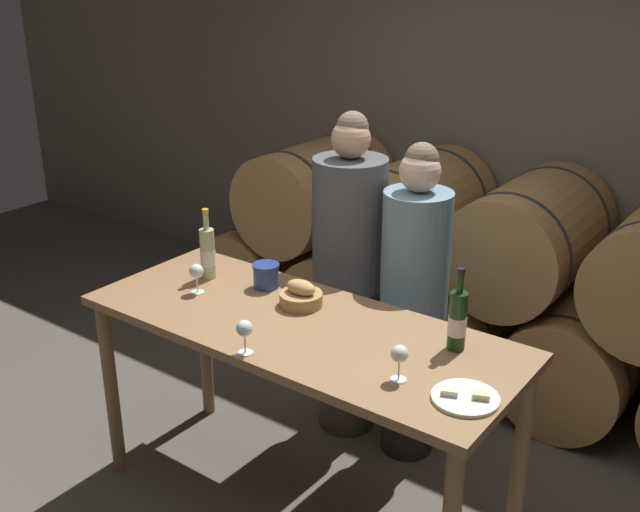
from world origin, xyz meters
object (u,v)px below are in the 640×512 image
Objects in this scene: wine_bottle_white at (208,253)px; bread_basket at (301,296)px; wine_bottle_red at (457,320)px; blue_crock at (266,275)px; wine_glass_far_left at (196,272)px; cheese_plate at (465,397)px; tasting_table at (299,348)px; wine_glass_left at (244,330)px; person_left at (349,278)px; person_right at (413,304)px; wine_glass_center at (399,355)px.

bread_basket is (0.54, 0.01, -0.08)m from wine_bottle_white.
blue_crock is (-0.97, 0.01, -0.06)m from wine_bottle_red.
wine_glass_far_left is at bearing -169.52° from wine_bottle_red.
blue_crock is 1.20m from cheese_plate.
cheese_plate reaches higher than tasting_table.
wine_glass_left is (0.34, -0.52, 0.04)m from blue_crock.
blue_crock is 0.90× the size of wine_glass_left.
person_right is (0.37, 0.00, -0.04)m from person_left.
wine_bottle_red is 2.44× the size of wine_glass_far_left.
wine_bottle_red reaches higher than wine_glass_far_left.
person_left is 5.01× the size of wine_bottle_red.
tasting_table is 0.69m from wine_bottle_red.
bread_basket is at bearing 124.20° from tasting_table.
bread_basket is 1.36× the size of wine_glass_far_left.
tasting_table is 0.43m from blue_crock.
wine_glass_center is (1.20, -0.27, -0.02)m from wine_bottle_white.
person_left is at bearing 64.26° from wine_glass_far_left.
blue_crock is at bearing 166.49° from bread_basket.
tasting_table is 0.69m from wine_bottle_white.
cheese_plate is (0.65, -0.80, 0.14)m from person_right.
tasting_table is 0.84m from cheese_plate.
tasting_table is 0.71m from person_left.
wine_bottle_white is 2.73× the size of blue_crock.
wine_bottle_white reaches higher than cheese_plate.
wine_bottle_white reaches higher than wine_glass_center.
wine_bottle_red is at bearing 122.02° from cheese_plate.
cheese_plate is (1.03, -0.80, 0.10)m from person_left.
person_right is 11.51× the size of wine_glass_left.
wine_bottle_red reaches higher than tasting_table.
person_right is 6.76× the size of cheese_plate.
wine_bottle_white is 1.80× the size of bread_basket.
wine_glass_center is at bearing -100.15° from wine_bottle_red.
bread_basket is at bearing 156.69° from wine_glass_center.
wine_glass_center is (-0.06, -0.33, -0.02)m from wine_bottle_red.
bread_basket reaches higher than cheese_plate.
person_left is at bearing 102.03° from bread_basket.
tasting_table is 10.04× the size of bread_basket.
wine_bottle_white is 2.45× the size of wine_glass_left.
blue_crock is 0.32m from wine_glass_far_left.
wine_glass_far_left is (-1.37, 0.09, 0.09)m from cheese_plate.
blue_crock is (-0.13, -0.48, 0.15)m from person_left.
person_left is at bearing -179.99° from person_right.
wine_glass_center is (-0.25, -0.02, 0.09)m from cheese_plate.
blue_crock is 0.90× the size of wine_glass_center.
wine_bottle_white is (-0.80, -0.55, 0.25)m from person_right.
person_right reaches higher than wine_glass_center.
wine_bottle_red is 1.26m from wine_bottle_white.
wine_bottle_white is at bearing -165.82° from blue_crock.
wine_glass_left is at bearing -79.36° from bread_basket.
blue_crock is at bearing -136.46° from person_right.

